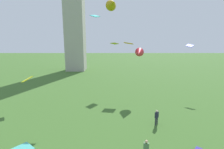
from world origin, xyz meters
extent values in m
cylinder|color=#2D3338|center=(4.62, 13.18, 0.40)|extent=(0.15, 0.15, 0.80)
cylinder|color=#2D3338|center=(4.86, 13.45, 0.40)|extent=(0.15, 0.15, 0.80)
cube|color=#1E2333|center=(4.74, 13.31, 1.12)|extent=(0.47, 0.49, 0.63)
sphere|color=beige|center=(4.74, 13.31, 1.55)|extent=(0.23, 0.23, 0.23)
cube|color=#51754C|center=(2.57, 8.02, 1.06)|extent=(0.45, 0.32, 0.60)
sphere|color=#D8AD84|center=(2.57, 8.02, 1.47)|extent=(0.22, 0.22, 0.22)
cone|color=#B48D0C|center=(0.08, 22.05, 13.95)|extent=(2.02, 2.55, 1.67)
cube|color=yellow|center=(-11.24, 18.47, 3.79)|extent=(1.56, 1.72, 0.82)
cube|color=gold|center=(0.48, 27.42, 8.31)|extent=(1.65, 1.74, 0.40)
cube|color=#0719E8|center=(13.44, 26.11, 7.97)|extent=(1.32, 1.34, 0.61)
cube|color=#1AB9B4|center=(-2.49, 22.62, 12.37)|extent=(1.47, 1.65, 0.59)
cube|color=#DE9B09|center=(2.87, 25.92, 8.36)|extent=(1.75, 1.46, 0.44)
cone|color=red|center=(4.22, 22.99, 6.94)|extent=(1.80, 2.30, 1.53)
camera|label=1|loc=(0.01, -3.17, 8.80)|focal=26.87mm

